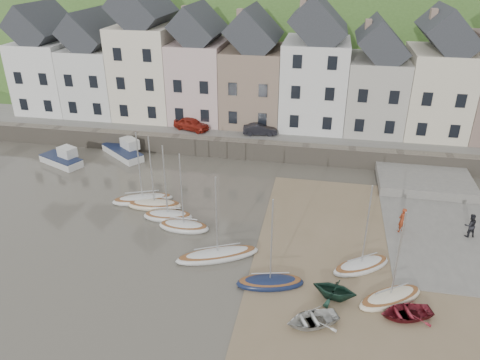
% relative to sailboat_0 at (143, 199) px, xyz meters
% --- Properties ---
extents(ground, '(160.00, 160.00, 0.00)m').
position_rel_sailboat_0_xyz_m(ground, '(8.26, -6.42, -0.26)').
color(ground, '#494439').
rests_on(ground, ground).
extents(quay_land, '(90.00, 30.00, 1.50)m').
position_rel_sailboat_0_xyz_m(quay_land, '(8.26, 25.58, 0.49)').
color(quay_land, '#3B5C24').
rests_on(quay_land, ground).
extents(quay_street, '(70.00, 7.00, 0.10)m').
position_rel_sailboat_0_xyz_m(quay_street, '(8.26, 14.08, 1.29)').
color(quay_street, slate).
rests_on(quay_street, quay_land).
extents(seawall, '(70.00, 1.20, 1.80)m').
position_rel_sailboat_0_xyz_m(seawall, '(8.26, 10.58, 0.64)').
color(seawall, slate).
rests_on(seawall, ground).
extents(beach, '(18.00, 26.00, 0.06)m').
position_rel_sailboat_0_xyz_m(beach, '(19.26, -6.42, -0.23)').
color(beach, '#776448').
rests_on(beach, ground).
extents(slipway, '(8.00, 18.00, 0.12)m').
position_rel_sailboat_0_xyz_m(slipway, '(23.26, 1.58, -0.20)').
color(slipway, slate).
rests_on(slipway, ground).
extents(hillside, '(134.40, 84.00, 84.00)m').
position_rel_sailboat_0_xyz_m(hillside, '(3.26, 53.58, -18.25)').
color(hillside, '#3B5C24').
rests_on(hillside, ground).
extents(townhouse_terrace, '(61.05, 8.00, 13.93)m').
position_rel_sailboat_0_xyz_m(townhouse_terrace, '(10.02, 17.58, 7.06)').
color(townhouse_terrace, white).
rests_on(townhouse_terrace, quay_land).
extents(sailboat_0, '(5.16, 3.24, 6.32)m').
position_rel_sailboat_0_xyz_m(sailboat_0, '(0.00, 0.00, 0.00)').
color(sailboat_0, silver).
rests_on(sailboat_0, ground).
extents(sailboat_1, '(3.96, 1.95, 6.32)m').
position_rel_sailboat_0_xyz_m(sailboat_1, '(2.91, -2.13, 0.01)').
color(sailboat_1, silver).
rests_on(sailboat_1, ground).
extents(sailboat_2, '(4.56, 2.10, 6.32)m').
position_rel_sailboat_0_xyz_m(sailboat_2, '(1.28, -0.68, 0.00)').
color(sailboat_2, beige).
rests_on(sailboat_2, ground).
extents(sailboat_3, '(3.83, 1.50, 6.32)m').
position_rel_sailboat_0_xyz_m(sailboat_3, '(4.57, -3.38, 0.01)').
color(sailboat_3, silver).
rests_on(sailboat_3, ground).
extents(sailboat_4, '(5.82, 3.78, 6.32)m').
position_rel_sailboat_0_xyz_m(sailboat_4, '(7.87, -6.41, -0.00)').
color(sailboat_4, silver).
rests_on(sailboat_4, ground).
extents(sailboat_5, '(4.45, 2.44, 6.32)m').
position_rel_sailboat_0_xyz_m(sailboat_5, '(11.72, -8.58, 0.00)').
color(sailboat_5, '#131D3C').
rests_on(sailboat_5, ground).
extents(sailboat_6, '(4.33, 3.62, 6.32)m').
position_rel_sailboat_0_xyz_m(sailboat_6, '(17.32, -5.79, 0.00)').
color(sailboat_6, silver).
rests_on(sailboat_6, ground).
extents(sailboat_7, '(4.46, 3.71, 6.32)m').
position_rel_sailboat_0_xyz_m(sailboat_7, '(18.89, -8.65, 0.00)').
color(sailboat_7, beige).
rests_on(sailboat_7, ground).
extents(motorboat_0, '(4.89, 3.44, 1.70)m').
position_rel_sailboat_0_xyz_m(motorboat_0, '(-10.42, 5.69, 0.32)').
color(motorboat_0, silver).
rests_on(motorboat_0, ground).
extents(motorboat_2, '(5.40, 4.70, 1.70)m').
position_rel_sailboat_0_xyz_m(motorboat_2, '(-5.40, 8.75, 0.32)').
color(motorboat_2, silver).
rests_on(motorboat_2, ground).
extents(rowboat_white, '(3.63, 3.25, 0.62)m').
position_rel_sailboat_0_xyz_m(rowboat_white, '(14.43, -11.45, 0.11)').
color(rowboat_white, silver).
rests_on(rowboat_white, beach).
extents(rowboat_green, '(3.02, 2.75, 1.37)m').
position_rel_sailboat_0_xyz_m(rowboat_green, '(15.61, -9.08, 0.48)').
color(rowboat_green, '#173428').
rests_on(rowboat_green, beach).
extents(rowboat_red, '(3.49, 2.94, 0.62)m').
position_rel_sailboat_0_xyz_m(rowboat_red, '(19.60, -9.89, 0.11)').
color(rowboat_red, maroon).
rests_on(rowboat_red, beach).
extents(person_red, '(0.84, 0.79, 1.93)m').
position_rel_sailboat_0_xyz_m(person_red, '(20.35, -0.83, 0.82)').
color(person_red, maroon).
rests_on(person_red, slipway).
extents(person_dark, '(1.02, 0.88, 1.81)m').
position_rel_sailboat_0_xyz_m(person_dark, '(25.05, -0.56, 0.76)').
color(person_dark, black).
rests_on(person_dark, slipway).
extents(car_left, '(4.15, 2.67, 1.32)m').
position_rel_sailboat_0_xyz_m(car_left, '(0.43, 13.08, 2.00)').
color(car_left, maroon).
rests_on(car_left, quay_street).
extents(car_right, '(3.62, 1.70, 1.15)m').
position_rel_sailboat_0_xyz_m(car_right, '(7.76, 13.08, 1.91)').
color(car_right, black).
rests_on(car_right, quay_street).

